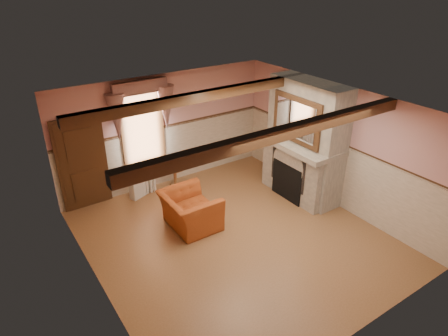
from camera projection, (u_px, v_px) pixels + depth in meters
floor at (235, 237)px, 8.24m from camera, size 5.50×6.00×0.01m
ceiling at (237, 107)px, 6.99m from camera, size 5.50×6.00×0.01m
wall_back at (165, 130)px, 9.84m from camera, size 5.50×0.02×2.80m
wall_front at (364, 264)px, 5.39m from camera, size 5.50×0.02×2.80m
wall_left at (93, 224)px, 6.24m from camera, size 0.02×6.00×2.80m
wall_right at (335, 146)px, 8.99m from camera, size 0.02×6.00×2.80m
wainscot at (235, 206)px, 7.91m from camera, size 5.50×6.00×1.50m
chair_rail at (236, 173)px, 7.57m from camera, size 5.50×6.00×0.08m
firebox at (289, 181)px, 9.48m from camera, size 0.20×0.95×0.90m
armchair at (190, 210)px, 8.45m from camera, size 1.04×1.19×0.77m
side_table at (175, 177)px, 10.05m from camera, size 0.72×0.72×0.55m
book_stack at (173, 163)px, 9.89m from camera, size 0.26×0.32×0.20m
radiator at (142, 183)px, 9.68m from camera, size 0.72×0.43×0.60m
bowl at (305, 142)px, 9.02m from camera, size 0.35×0.35×0.09m
mantel_clock at (278, 127)px, 9.71m from camera, size 0.14×0.24×0.20m
oil_lamp at (288, 130)px, 9.41m from camera, size 0.11×0.11×0.28m
candle_red at (325, 149)px, 8.58m from camera, size 0.06×0.06×0.16m
jar_yellow at (316, 146)px, 8.77m from camera, size 0.06×0.06×0.12m
fireplace at (306, 140)px, 9.27m from camera, size 0.85×2.00×2.80m
mantel at (300, 143)px, 9.20m from camera, size 1.05×2.05×0.12m
overmantel_mirror at (296, 120)px, 8.83m from camera, size 0.06×1.44×1.04m
door at (83, 165)px, 8.90m from camera, size 1.10×0.10×2.10m
window at (142, 126)px, 9.40m from camera, size 1.06×0.08×2.02m
window_drapes at (141, 102)px, 9.07m from camera, size 1.30×0.14×1.40m
ceiling_beam_front at (282, 133)px, 6.14m from camera, size 5.50×0.18×0.20m
ceiling_beam_back at (202, 96)px, 7.92m from camera, size 5.50×0.18×0.20m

